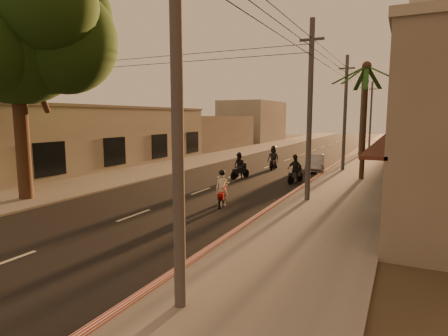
{
  "coord_description": "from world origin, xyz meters",
  "views": [
    {
      "loc": [
        10.49,
        -10.66,
        4.3
      ],
      "look_at": [
        1.28,
        8.43,
        1.4
      ],
      "focal_mm": 30.0,
      "sensor_mm": 36.0,
      "label": 1
    }
  ],
  "objects_px": {
    "scooter_mid_a": "(239,167)",
    "parked_car": "(315,163)",
    "scooter_mid_b": "(295,170)",
    "broadleaf_tree": "(22,31)",
    "scooter_red": "(222,190)",
    "palm_tree": "(366,73)",
    "scooter_far_a": "(273,159)"
  },
  "relations": [
    {
      "from": "scooter_mid_a",
      "to": "parked_car",
      "type": "bearing_deg",
      "value": 73.44
    },
    {
      "from": "parked_car",
      "to": "scooter_mid_b",
      "type": "bearing_deg",
      "value": -101.25
    },
    {
      "from": "parked_car",
      "to": "broadleaf_tree",
      "type": "bearing_deg",
      "value": -134.05
    },
    {
      "from": "scooter_red",
      "to": "scooter_mid_a",
      "type": "height_order",
      "value": "scooter_mid_a"
    },
    {
      "from": "palm_tree",
      "to": "scooter_mid_b",
      "type": "height_order",
      "value": "palm_tree"
    },
    {
      "from": "scooter_mid_b",
      "to": "scooter_red",
      "type": "bearing_deg",
      "value": -88.9
    },
    {
      "from": "broadleaf_tree",
      "to": "palm_tree",
      "type": "height_order",
      "value": "broadleaf_tree"
    },
    {
      "from": "scooter_red",
      "to": "scooter_mid_b",
      "type": "distance_m",
      "value": 7.86
    },
    {
      "from": "scooter_far_a",
      "to": "parked_car",
      "type": "height_order",
      "value": "scooter_far_a"
    },
    {
      "from": "palm_tree",
      "to": "scooter_mid_a",
      "type": "xyz_separation_m",
      "value": [
        -7.76,
        -2.92,
        -6.29
      ]
    },
    {
      "from": "scooter_red",
      "to": "scooter_far_a",
      "type": "relative_size",
      "value": 0.89
    },
    {
      "from": "broadleaf_tree",
      "to": "parked_car",
      "type": "xyz_separation_m",
      "value": [
        10.77,
        16.97,
        -7.81
      ]
    },
    {
      "from": "broadleaf_tree",
      "to": "parked_car",
      "type": "height_order",
      "value": "broadleaf_tree"
    },
    {
      "from": "scooter_red",
      "to": "parked_car",
      "type": "relative_size",
      "value": 0.42
    },
    {
      "from": "scooter_mid_a",
      "to": "scooter_far_a",
      "type": "distance_m",
      "value": 5.58
    },
    {
      "from": "scooter_mid_a",
      "to": "scooter_red",
      "type": "bearing_deg",
      "value": -56.03
    },
    {
      "from": "scooter_mid_a",
      "to": "scooter_mid_b",
      "type": "relative_size",
      "value": 0.98
    },
    {
      "from": "scooter_red",
      "to": "scooter_far_a",
      "type": "bearing_deg",
      "value": 80.27
    },
    {
      "from": "scooter_mid_b",
      "to": "scooter_far_a",
      "type": "relative_size",
      "value": 0.96
    },
    {
      "from": "palm_tree",
      "to": "scooter_mid_a",
      "type": "height_order",
      "value": "palm_tree"
    },
    {
      "from": "parked_car",
      "to": "scooter_red",
      "type": "bearing_deg",
      "value": -107.8
    },
    {
      "from": "scooter_red",
      "to": "scooter_mid_b",
      "type": "height_order",
      "value": "scooter_mid_b"
    },
    {
      "from": "parked_car",
      "to": "palm_tree",
      "type": "bearing_deg",
      "value": -50.67
    },
    {
      "from": "scooter_mid_b",
      "to": "broadleaf_tree",
      "type": "bearing_deg",
      "value": -122.47
    },
    {
      "from": "palm_tree",
      "to": "broadleaf_tree",
      "type": "bearing_deg",
      "value": -136.52
    },
    {
      "from": "palm_tree",
      "to": "scooter_red",
      "type": "height_order",
      "value": "palm_tree"
    },
    {
      "from": "scooter_mid_a",
      "to": "parked_car",
      "type": "height_order",
      "value": "scooter_mid_a"
    },
    {
      "from": "scooter_far_a",
      "to": "palm_tree",
      "type": "bearing_deg",
      "value": -26.36
    },
    {
      "from": "scooter_red",
      "to": "scooter_far_a",
      "type": "height_order",
      "value": "scooter_far_a"
    },
    {
      "from": "palm_tree",
      "to": "scooter_mid_a",
      "type": "distance_m",
      "value": 10.41
    },
    {
      "from": "broadleaf_tree",
      "to": "scooter_mid_a",
      "type": "distance_m",
      "value": 14.98
    },
    {
      "from": "scooter_mid_a",
      "to": "parked_car",
      "type": "xyz_separation_m",
      "value": [
        3.93,
        6.03,
        -0.19
      ]
    }
  ]
}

